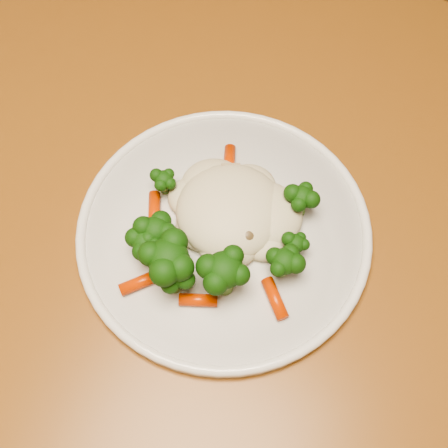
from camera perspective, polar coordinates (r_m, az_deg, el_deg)
name	(u,v)px	position (r m, az deg, el deg)	size (l,w,h in m)	color
dining_table	(279,278)	(0.66, 5.57, -5.48)	(1.31, 0.91, 0.75)	#925821
plate	(224,231)	(0.57, 0.00, -0.68)	(0.30, 0.30, 0.01)	white
meal	(215,231)	(0.54, -0.89, -0.72)	(0.18, 0.20, 0.06)	beige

